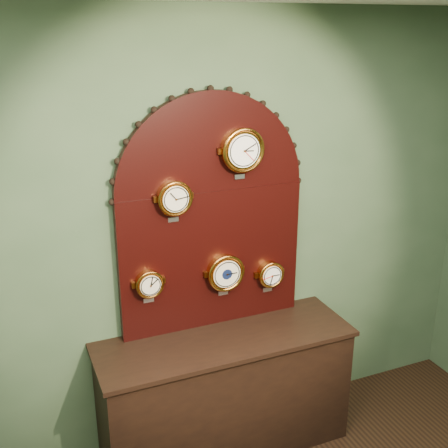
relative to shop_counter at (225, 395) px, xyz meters
name	(u,v)px	position (x,y,z in m)	size (l,w,h in m)	color
wall_back	(209,238)	(0.00, 0.27, 1.00)	(4.00, 4.00, 0.00)	#405A3D
shop_counter	(225,395)	(0.00, 0.00, 0.00)	(1.60, 0.50, 0.80)	black
display_board	(211,207)	(0.00, 0.22, 1.23)	(1.26, 0.06, 1.53)	black
roman_clock	(174,198)	(-0.26, 0.15, 1.33)	(0.21, 0.08, 0.26)	#C47929
arabic_clock	(242,150)	(0.17, 0.15, 1.58)	(0.27, 0.08, 0.32)	#C47929
hygrometer	(149,284)	(-0.43, 0.15, 0.81)	(0.18, 0.08, 0.23)	#C47929
barometer	(225,272)	(0.06, 0.15, 0.80)	(0.25, 0.08, 0.30)	#C47929
tide_clock	(270,274)	(0.39, 0.15, 0.73)	(0.18, 0.08, 0.23)	#C47929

